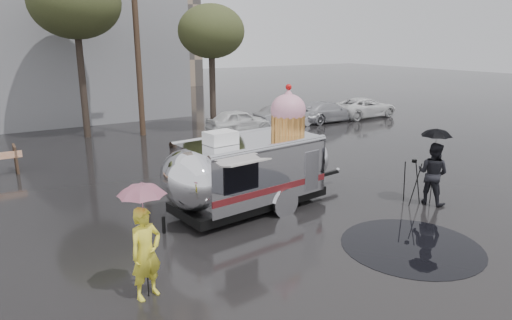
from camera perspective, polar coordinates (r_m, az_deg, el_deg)
ground at (r=10.67m, az=-2.35°, el=-11.51°), size 120.00×120.00×0.00m
utility_pole at (r=23.45m, az=-14.64°, el=14.17°), size 1.60×0.28×9.00m
tree_mid at (r=23.84m, az=-21.71°, el=17.78°), size 4.20×4.20×8.03m
tree_right at (r=23.85m, az=-5.62°, el=15.62°), size 3.36×3.36×6.42m
parked_cars at (r=26.47m, az=6.94°, el=6.09°), size 13.20×1.90×1.50m
airstream_trailer at (r=12.90m, az=-0.45°, el=-0.82°), size 6.57×2.95×3.55m
person_left at (r=8.87m, az=-13.59°, el=-11.27°), size 0.74×0.60×1.79m
umbrella_pink at (r=8.48m, az=-14.01°, el=-5.06°), size 1.07×1.07×2.28m
person_right at (r=14.33m, az=21.21°, el=-1.57°), size 0.71×0.99×1.85m
umbrella_black at (r=14.10m, az=21.59°, el=2.29°), size 1.08×1.08×2.28m
tripod at (r=14.18m, az=19.01°, el=-2.17°), size 0.49×0.56×1.36m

